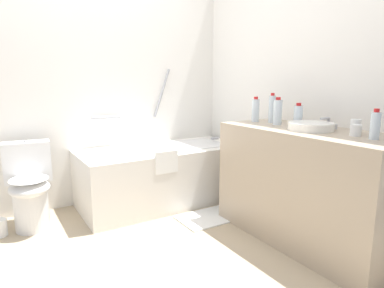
{
  "coord_description": "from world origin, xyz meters",
  "views": [
    {
      "loc": [
        -0.8,
        -2.02,
        1.22
      ],
      "look_at": [
        0.55,
        0.16,
        0.73
      ],
      "focal_mm": 30.69,
      "sensor_mm": 36.0,
      "label": 1
    }
  ],
  "objects_px": {
    "bathtub": "(163,173)",
    "drinking_glass_1": "(356,127)",
    "water_bottle_0": "(272,109)",
    "water_bottle_1": "(375,125)",
    "water_bottle_3": "(298,116)",
    "sink_basin": "(311,126)",
    "bath_mat": "(208,218)",
    "sink_faucet": "(328,124)",
    "toilet_paper_roll": "(0,228)",
    "toilet": "(30,187)",
    "drinking_glass_0": "(356,130)",
    "water_bottle_2": "(256,110)",
    "water_bottle_4": "(278,112)"
  },
  "relations": [
    {
      "from": "water_bottle_2",
      "to": "bath_mat",
      "type": "xyz_separation_m",
      "value": [
        -0.4,
        0.14,
        -0.96
      ]
    },
    {
      "from": "water_bottle_3",
      "to": "toilet_paper_roll",
      "type": "xyz_separation_m",
      "value": [
        -2.1,
        1.13,
        -0.88
      ]
    },
    {
      "from": "toilet",
      "to": "sink_basin",
      "type": "relative_size",
      "value": 2.25
    },
    {
      "from": "sink_faucet",
      "to": "water_bottle_3",
      "type": "xyz_separation_m",
      "value": [
        -0.09,
        0.2,
        0.05
      ]
    },
    {
      "from": "sink_basin",
      "to": "bath_mat",
      "type": "distance_m",
      "value": 1.22
    },
    {
      "from": "water_bottle_3",
      "to": "bath_mat",
      "type": "height_order",
      "value": "water_bottle_3"
    },
    {
      "from": "water_bottle_1",
      "to": "bath_mat",
      "type": "height_order",
      "value": "water_bottle_1"
    },
    {
      "from": "bathtub",
      "to": "sink_faucet",
      "type": "xyz_separation_m",
      "value": [
        0.73,
        -1.33,
        0.6
      ]
    },
    {
      "from": "sink_basin",
      "to": "toilet",
      "type": "bearing_deg",
      "value": 141.81
    },
    {
      "from": "water_bottle_4",
      "to": "bath_mat",
      "type": "bearing_deg",
      "value": 136.48
    },
    {
      "from": "bathtub",
      "to": "drinking_glass_0",
      "type": "relative_size",
      "value": 21.76
    },
    {
      "from": "water_bottle_3",
      "to": "drinking_glass_0",
      "type": "bearing_deg",
      "value": -96.92
    },
    {
      "from": "water_bottle_2",
      "to": "bath_mat",
      "type": "distance_m",
      "value": 1.05
    },
    {
      "from": "toilet_paper_roll",
      "to": "drinking_glass_1",
      "type": "bearing_deg",
      "value": -37.41
    },
    {
      "from": "water_bottle_0",
      "to": "sink_faucet",
      "type": "bearing_deg",
      "value": -77.27
    },
    {
      "from": "water_bottle_2",
      "to": "drinking_glass_1",
      "type": "relative_size",
      "value": 2.17
    },
    {
      "from": "water_bottle_2",
      "to": "water_bottle_4",
      "type": "bearing_deg",
      "value": -87.45
    },
    {
      "from": "sink_faucet",
      "to": "water_bottle_4",
      "type": "height_order",
      "value": "water_bottle_4"
    },
    {
      "from": "sink_faucet",
      "to": "water_bottle_0",
      "type": "distance_m",
      "value": 0.49
    },
    {
      "from": "water_bottle_3",
      "to": "drinking_glass_0",
      "type": "relative_size",
      "value": 2.43
    },
    {
      "from": "bathtub",
      "to": "drinking_glass_0",
      "type": "distance_m",
      "value": 1.85
    },
    {
      "from": "water_bottle_0",
      "to": "water_bottle_3",
      "type": "distance_m",
      "value": 0.27
    },
    {
      "from": "toilet",
      "to": "drinking_glass_1",
      "type": "relative_size",
      "value": 7.21
    },
    {
      "from": "water_bottle_1",
      "to": "bath_mat",
      "type": "distance_m",
      "value": 1.58
    },
    {
      "from": "bathtub",
      "to": "water_bottle_0",
      "type": "xyz_separation_m",
      "value": [
        0.62,
        -0.86,
        0.68
      ]
    },
    {
      "from": "sink_faucet",
      "to": "bath_mat",
      "type": "bearing_deg",
      "value": 128.16
    },
    {
      "from": "bathtub",
      "to": "bath_mat",
      "type": "relative_size",
      "value": 3.12
    },
    {
      "from": "water_bottle_2",
      "to": "drinking_glass_1",
      "type": "height_order",
      "value": "water_bottle_2"
    },
    {
      "from": "water_bottle_1",
      "to": "drinking_glass_1",
      "type": "relative_size",
      "value": 1.87
    },
    {
      "from": "bathtub",
      "to": "water_bottle_0",
      "type": "distance_m",
      "value": 1.26
    },
    {
      "from": "sink_basin",
      "to": "water_bottle_3",
      "type": "distance_m",
      "value": 0.23
    },
    {
      "from": "water_bottle_1",
      "to": "water_bottle_0",
      "type": "bearing_deg",
      "value": 85.58
    },
    {
      "from": "drinking_glass_0",
      "to": "sink_faucet",
      "type": "bearing_deg",
      "value": 63.92
    },
    {
      "from": "sink_basin",
      "to": "toilet_paper_roll",
      "type": "height_order",
      "value": "sink_basin"
    },
    {
      "from": "water_bottle_1",
      "to": "drinking_glass_0",
      "type": "distance_m",
      "value": 0.14
    },
    {
      "from": "water_bottle_2",
      "to": "water_bottle_4",
      "type": "height_order",
      "value": "water_bottle_4"
    },
    {
      "from": "toilet_paper_roll",
      "to": "drinking_glass_0",
      "type": "bearing_deg",
      "value": -39.12
    },
    {
      "from": "sink_faucet",
      "to": "water_bottle_2",
      "type": "relative_size",
      "value": 0.69
    },
    {
      "from": "water_bottle_0",
      "to": "bathtub",
      "type": "bearing_deg",
      "value": 125.79
    },
    {
      "from": "water_bottle_1",
      "to": "water_bottle_3",
      "type": "bearing_deg",
      "value": 82.74
    },
    {
      "from": "bath_mat",
      "to": "sink_faucet",
      "type": "bearing_deg",
      "value": -51.84
    },
    {
      "from": "bathtub",
      "to": "sink_basin",
      "type": "height_order",
      "value": "bathtub"
    },
    {
      "from": "bathtub",
      "to": "drinking_glass_1",
      "type": "bearing_deg",
      "value": -68.44
    },
    {
      "from": "water_bottle_3",
      "to": "drinking_glass_1",
      "type": "xyz_separation_m",
      "value": [
        0.01,
        -0.48,
        -0.03
      ]
    },
    {
      "from": "toilet_paper_roll",
      "to": "water_bottle_1",
      "type": "bearing_deg",
      "value": -41.61
    },
    {
      "from": "sink_faucet",
      "to": "water_bottle_2",
      "type": "distance_m",
      "value": 0.63
    },
    {
      "from": "sink_faucet",
      "to": "water_bottle_0",
      "type": "xyz_separation_m",
      "value": [
        -0.11,
        0.47,
        0.08
      ]
    },
    {
      "from": "bathtub",
      "to": "water_bottle_1",
      "type": "xyz_separation_m",
      "value": [
        0.55,
        -1.79,
        0.65
      ]
    },
    {
      "from": "sink_basin",
      "to": "drinking_glass_1",
      "type": "bearing_deg",
      "value": -69.76
    },
    {
      "from": "toilet",
      "to": "drinking_glass_1",
      "type": "distance_m",
      "value": 2.55
    }
  ]
}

